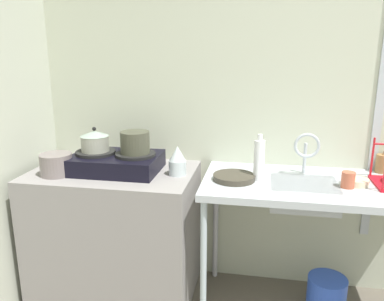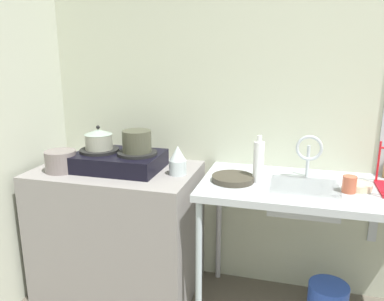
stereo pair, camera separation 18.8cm
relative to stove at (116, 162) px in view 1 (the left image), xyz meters
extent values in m
cube|color=#B5BDC5|center=(1.57, 0.31, 0.57)|extent=(0.05, 0.01, 2.14)
cube|color=gray|center=(-0.02, 0.00, -0.48)|extent=(1.01, 0.64, 0.84)
cube|color=#B5BDC5|center=(1.22, 0.00, -0.08)|extent=(1.34, 0.64, 0.04)
cylinder|color=#AEBFC8|center=(0.60, -0.28, -0.50)|extent=(0.04, 0.04, 0.80)
cylinder|color=#B9B9C1|center=(0.60, 0.28, -0.50)|extent=(0.04, 0.04, 0.80)
cube|color=black|center=(0.00, 0.00, -0.01)|extent=(0.54, 0.38, 0.10)
cylinder|color=black|center=(-0.13, 0.00, 0.06)|extent=(0.25, 0.25, 0.02)
cylinder|color=black|center=(0.13, 0.00, 0.06)|extent=(0.25, 0.25, 0.02)
cylinder|color=#999A8A|center=(-0.13, 0.00, 0.11)|extent=(0.17, 0.17, 0.10)
cone|color=#8FA396|center=(-0.13, 0.00, 0.18)|extent=(0.17, 0.17, 0.03)
sphere|color=black|center=(-0.13, 0.00, 0.20)|extent=(0.02, 0.02, 0.02)
cylinder|color=#454636|center=(0.13, 0.00, 0.13)|extent=(0.18, 0.18, 0.13)
cylinder|color=slate|center=(-0.32, -0.14, 0.01)|extent=(0.19, 0.19, 0.13)
cylinder|color=silver|center=(0.39, -0.01, -0.01)|extent=(0.11, 0.11, 0.09)
cone|color=silver|center=(0.39, -0.01, 0.08)|extent=(0.10, 0.10, 0.09)
cube|color=#B5BDC5|center=(1.13, -0.02, -0.12)|extent=(0.37, 0.32, 0.13)
cylinder|color=#B5BDC5|center=(1.14, 0.17, 0.04)|extent=(0.02, 0.02, 0.19)
torus|color=#B5BDC5|center=(1.14, 0.10, 0.13)|extent=(0.15, 0.02, 0.15)
cylinder|color=#3C372C|center=(0.73, -0.04, -0.04)|extent=(0.24, 0.24, 0.03)
cylinder|color=red|center=(1.52, 0.15, 0.06)|extent=(0.01, 0.01, 0.24)
cylinder|color=#B4573B|center=(1.35, -0.06, -0.01)|extent=(0.07, 0.07, 0.09)
cylinder|color=beige|center=(1.41, 0.00, -0.04)|extent=(0.14, 0.14, 0.04)
cylinder|color=white|center=(0.87, -0.01, 0.06)|extent=(0.06, 0.06, 0.23)
cylinder|color=white|center=(0.87, -0.01, 0.19)|extent=(0.03, 0.03, 0.04)
cylinder|color=#997042|center=(1.61, 0.26, 0.00)|extent=(0.07, 0.07, 0.11)
cylinder|color=olive|center=(1.61, 0.26, 0.06)|extent=(0.07, 0.02, 0.16)
cylinder|color=blue|center=(1.31, -0.02, -0.78)|extent=(0.23, 0.23, 0.25)
camera|label=1|loc=(0.87, -2.15, 0.67)|focal=35.88mm
camera|label=2|loc=(1.06, -2.11, 0.67)|focal=35.88mm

